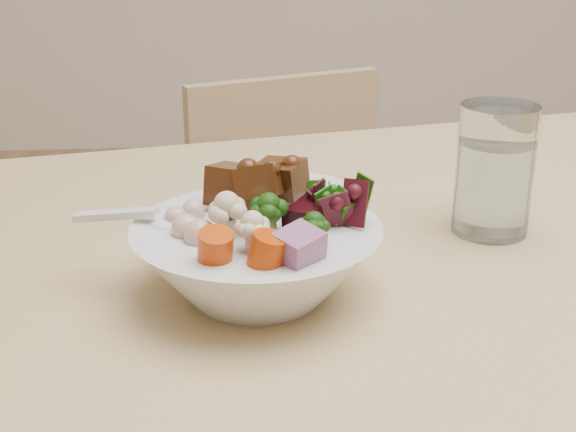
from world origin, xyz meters
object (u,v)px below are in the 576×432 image
at_px(food_bowl, 259,255).
at_px(water_glass, 494,175).
at_px(side_bowl, 289,214).
at_px(chair_far, 309,280).

height_order(food_bowl, water_glass, water_glass).
xyz_separation_m(food_bowl, water_glass, (0.24, 0.12, 0.02)).
bearing_deg(side_bowl, chair_far, 81.65).
distance_m(water_glass, side_bowl, 0.21).
bearing_deg(chair_far, side_bowl, -118.95).
height_order(chair_far, food_bowl, food_bowl).
height_order(water_glass, side_bowl, water_glass).
height_order(chair_far, water_glass, water_glass).
bearing_deg(side_bowl, food_bowl, -106.00).
xyz_separation_m(water_glass, side_bowl, (-0.20, 0.01, -0.04)).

